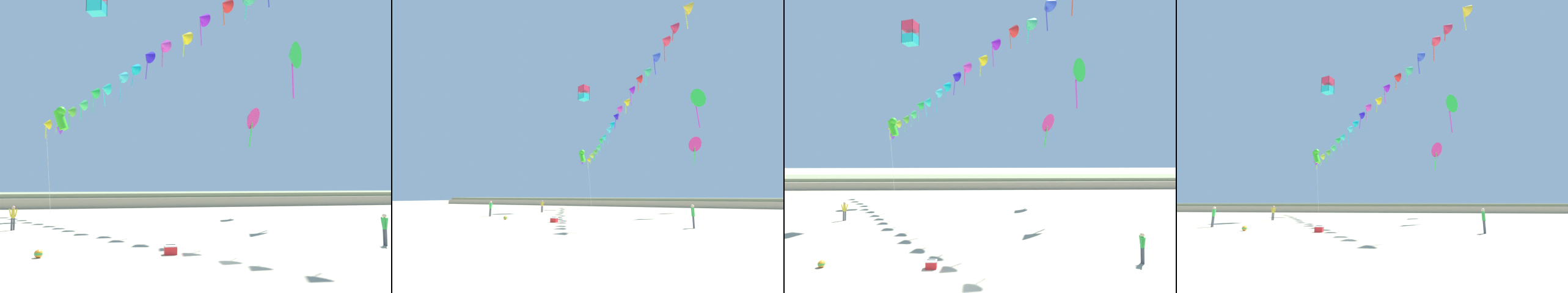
{
  "view_description": "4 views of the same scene",
  "coord_description": "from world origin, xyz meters",
  "views": [
    {
      "loc": [
        -4.16,
        -17.02,
        3.29
      ],
      "look_at": [
        1.73,
        11.28,
        5.8
      ],
      "focal_mm": 38.0,
      "sensor_mm": 36.0,
      "label": 1
    },
    {
      "loc": [
        11.13,
        -18.31,
        2.27
      ],
      "look_at": [
        -1.06,
        8.48,
        7.86
      ],
      "focal_mm": 24.0,
      "sensor_mm": 36.0,
      "label": 2
    },
    {
      "loc": [
        0.69,
        -13.99,
        5.91
      ],
      "look_at": [
        1.45,
        11.38,
        6.58
      ],
      "focal_mm": 28.0,
      "sensor_mm": 36.0,
      "label": 3
    },
    {
      "loc": [
        4.38,
        -16.7,
        2.06
      ],
      "look_at": [
        1.76,
        8.28,
        7.44
      ],
      "focal_mm": 24.0,
      "sensor_mm": 36.0,
      "label": 4
    }
  ],
  "objects": [
    {
      "name": "ground_plane",
      "position": [
        0.0,
        0.0,
        0.0
      ],
      "size": [
        240.0,
        240.0,
        0.0
      ],
      "primitive_type": "plane",
      "color": "tan"
    },
    {
      "name": "dune_ridge",
      "position": [
        0.0,
        43.62,
        0.91
      ],
      "size": [
        120.0,
        12.94,
        1.83
      ],
      "color": "tan",
      "rests_on": "ground"
    },
    {
      "name": "person_near_left",
      "position": [
        -11.54,
        4.8,
        0.98
      ],
      "size": [
        0.23,
        0.59,
        1.69
      ],
      "color": "#474C56",
      "rests_on": "ground"
    },
    {
      "name": "person_near_right",
      "position": [
        10.01,
        2.42,
        0.96
      ],
      "size": [
        0.23,
        0.58,
        1.66
      ],
      "color": "#474C56",
      "rests_on": "ground"
    },
    {
      "name": "person_mid_center",
      "position": [
        -10.62,
        13.74,
        0.96
      ],
      "size": [
        0.57,
        0.29,
        1.66
      ],
      "color": "#474C56",
      "rests_on": "ground"
    },
    {
      "name": "kite_banner_string",
      "position": [
        -0.21,
        17.66,
        14.53
      ],
      "size": [
        22.98,
        27.37,
        19.88
      ],
      "color": "yellow"
    },
    {
      "name": "large_kite_low_lead",
      "position": [
        -8.69,
        22.85,
        9.14
      ],
      "size": [
        1.68,
        1.36,
        2.68
      ],
      "color": "green"
    },
    {
      "name": "large_kite_mid_trail",
      "position": [
        9.69,
        22.33,
        9.82
      ],
      "size": [
        2.68,
        2.63,
        4.27
      ],
      "color": "#CC2686"
    },
    {
      "name": "large_kite_high_solo",
      "position": [
        10.67,
        14.44,
        13.88
      ],
      "size": [
        2.24,
        2.12,
        4.73
      ],
      "color": "#26D93D"
    },
    {
      "name": "large_kite_outer_drift",
      "position": [
        -5.42,
        16.52,
        18.12
      ],
      "size": [
        1.66,
        1.66,
        2.23
      ],
      "color": "#1ECAC9"
    },
    {
      "name": "beach_cooler",
      "position": [
        -1.37,
        2.01,
        0.21
      ],
      "size": [
        0.58,
        0.41,
        0.46
      ],
      "color": "red",
      "rests_on": "ground"
    },
    {
      "name": "beach_ball",
      "position": [
        -7.14,
        2.35,
        0.18
      ],
      "size": [
        0.36,
        0.36,
        0.36
      ],
      "color": "orange",
      "rests_on": "ground"
    }
  ]
}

